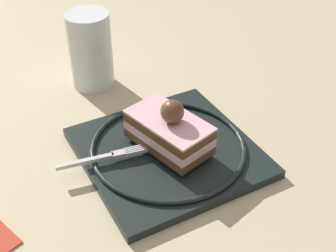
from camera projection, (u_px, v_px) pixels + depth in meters
name	position (u px, v px, depth m)	size (l,w,h in m)	color
ground_plane	(170.00, 146.00, 0.60)	(2.40, 2.40, 0.00)	#BEAE88
dessert_plate	(168.00, 151.00, 0.58)	(0.22, 0.22, 0.02)	black
cake_slice	(169.00, 130.00, 0.56)	(0.09, 0.12, 0.07)	brown
fork	(106.00, 157.00, 0.56)	(0.12, 0.02, 0.00)	silver
drink_glass_near	(91.00, 53.00, 0.69)	(0.07, 0.07, 0.12)	silver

